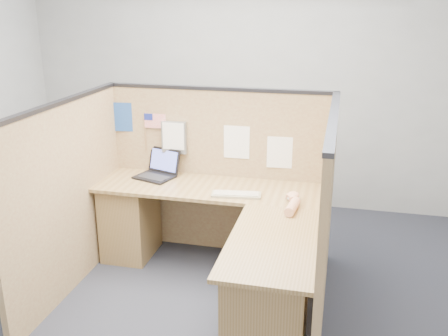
% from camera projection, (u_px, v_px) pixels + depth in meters
% --- Properties ---
extents(floor, '(5.00, 5.00, 0.00)m').
position_uv_depth(floor, '(188.00, 305.00, 3.85)').
color(floor, black).
rests_on(floor, ground).
extents(wall_back, '(5.00, 0.00, 5.00)m').
position_uv_depth(wall_back, '(246.00, 81.00, 5.49)').
color(wall_back, '#949698').
rests_on(wall_back, floor).
extents(cubicle_partitions, '(2.06, 1.83, 1.53)m').
position_uv_depth(cubicle_partitions, '(201.00, 193.00, 4.01)').
color(cubicle_partitions, '#885F44').
rests_on(cubicle_partitions, floor).
extents(l_desk, '(1.95, 1.75, 0.73)m').
position_uv_depth(l_desk, '(219.00, 245.00, 3.95)').
color(l_desk, brown).
rests_on(l_desk, floor).
extents(laptop, '(0.39, 0.40, 0.24)m').
position_uv_depth(laptop, '(157.00, 170.00, 4.49)').
color(laptop, black).
rests_on(laptop, l_desk).
extents(keyboard, '(0.41, 0.19, 0.03)m').
position_uv_depth(keyboard, '(236.00, 194.00, 4.04)').
color(keyboard, gray).
rests_on(keyboard, l_desk).
extents(mouse, '(0.11, 0.07, 0.05)m').
position_uv_depth(mouse, '(293.00, 198.00, 3.94)').
color(mouse, silver).
rests_on(mouse, l_desk).
extents(hand_forearm, '(0.11, 0.39, 0.08)m').
position_uv_depth(hand_forearm, '(293.00, 203.00, 3.80)').
color(hand_forearm, tan).
rests_on(hand_forearm, l_desk).
extents(blue_poster, '(0.20, 0.03, 0.27)m').
position_uv_depth(blue_poster, '(124.00, 117.00, 4.56)').
color(blue_poster, navy).
rests_on(blue_poster, cubicle_partitions).
extents(american_flag, '(0.21, 0.01, 0.36)m').
position_uv_depth(american_flag, '(153.00, 122.00, 4.49)').
color(american_flag, olive).
rests_on(american_flag, cubicle_partitions).
extents(file_holder, '(0.23, 0.05, 0.29)m').
position_uv_depth(file_holder, '(174.00, 137.00, 4.47)').
color(file_holder, slate).
rests_on(file_holder, cubicle_partitions).
extents(paper_left, '(0.23, 0.01, 0.29)m').
position_uv_depth(paper_left, '(237.00, 142.00, 4.38)').
color(paper_left, white).
rests_on(paper_left, cubicle_partitions).
extents(paper_right, '(0.22, 0.02, 0.28)m').
position_uv_depth(paper_right, '(280.00, 153.00, 4.31)').
color(paper_right, white).
rests_on(paper_right, cubicle_partitions).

